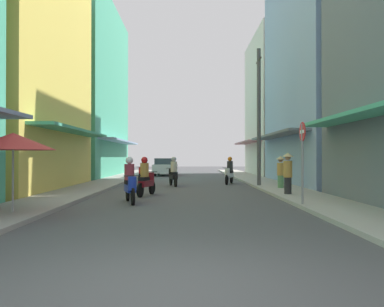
# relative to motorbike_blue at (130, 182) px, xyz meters

# --- Properties ---
(ground_plane) EXTENTS (84.07, 84.07, 0.00)m
(ground_plane) POSITION_rel_motorbike_blue_xyz_m (1.80, 6.72, -0.70)
(ground_plane) COLOR #4C4C4F
(sidewalk_left) EXTENTS (2.10, 46.21, 0.12)m
(sidewalk_left) POSITION_rel_motorbike_blue_xyz_m (-2.83, 6.72, -0.64)
(sidewalk_left) COLOR #9E9991
(sidewalk_left) RESTS_ON ground
(sidewalk_right) EXTENTS (2.10, 46.21, 0.12)m
(sidewalk_right) POSITION_rel_motorbike_blue_xyz_m (6.42, 6.72, -0.64)
(sidewalk_right) COLOR #ADA89E
(sidewalk_right) RESTS_ON ground
(building_left_mid) EXTENTS (7.05, 9.77, 11.26)m
(building_left_mid) POSITION_rel_motorbike_blue_xyz_m (-6.87, 5.08, 4.92)
(building_left_mid) COLOR #EFD159
(building_left_mid) RESTS_ON ground
(building_left_far) EXTENTS (7.05, 13.03, 13.64)m
(building_left_far) POSITION_rel_motorbike_blue_xyz_m (-6.87, 17.47, 6.11)
(building_left_far) COLOR #4CB28C
(building_left_far) RESTS_ON ground
(building_right_mid) EXTENTS (7.05, 10.83, 17.06)m
(building_right_mid) POSITION_rel_motorbike_blue_xyz_m (10.47, 8.62, 7.82)
(building_right_mid) COLOR #8CA5CC
(building_right_mid) RESTS_ON ground
(building_right_far) EXTENTS (7.05, 9.18, 11.74)m
(building_right_far) POSITION_rel_motorbike_blue_xyz_m (10.46, 19.14, 5.16)
(building_right_far) COLOR silver
(building_right_far) RESTS_ON ground
(motorbike_blue) EXTENTS (0.71, 1.76, 1.58)m
(motorbike_blue) POSITION_rel_motorbike_blue_xyz_m (0.00, 0.00, 0.00)
(motorbike_blue) COLOR black
(motorbike_blue) RESTS_ON ground
(motorbike_black) EXTENTS (0.66, 1.78, 1.58)m
(motorbike_black) POSITION_rel_motorbike_blue_xyz_m (1.18, 7.41, 0.00)
(motorbike_black) COLOR black
(motorbike_black) RESTS_ON ground
(motorbike_red) EXTENTS (0.62, 1.79, 1.58)m
(motorbike_red) POSITION_rel_motorbike_blue_xyz_m (-0.80, 10.80, 0.00)
(motorbike_red) COLOR black
(motorbike_red) RESTS_ON ground
(motorbike_maroon) EXTENTS (0.70, 1.76, 1.58)m
(motorbike_maroon) POSITION_rel_motorbike_blue_xyz_m (0.29, 2.35, 0.00)
(motorbike_maroon) COLOR black
(motorbike_maroon) RESTS_ON ground
(motorbike_white) EXTENTS (0.75, 1.74, 1.58)m
(motorbike_white) POSITION_rel_motorbike_blue_xyz_m (4.37, 8.98, 0.00)
(motorbike_white) COLOR black
(motorbike_white) RESTS_ON ground
(parked_car) EXTENTS (1.92, 4.17, 1.45)m
(parked_car) POSITION_rel_motorbike_blue_xyz_m (0.07, 19.09, 0.04)
(parked_car) COLOR silver
(parked_car) RESTS_ON ground
(pedestrian_midway) EXTENTS (0.44, 0.44, 1.61)m
(pedestrian_midway) POSITION_rel_motorbike_blue_xyz_m (6.33, 4.80, 0.21)
(pedestrian_midway) COLOR #598C59
(pedestrian_midway) RESTS_ON ground
(pedestrian_foreground) EXTENTS (0.44, 0.44, 1.74)m
(pedestrian_foreground) POSITION_rel_motorbike_blue_xyz_m (5.90, 1.87, 0.27)
(pedestrian_foreground) COLOR #262628
(pedestrian_foreground) RESTS_ON ground
(vendor_umbrella) EXTENTS (2.18, 2.18, 2.21)m
(vendor_umbrella) POSITION_rel_motorbike_blue_xyz_m (-2.63, -2.96, 1.28)
(vendor_umbrella) COLOR #99999E
(vendor_umbrella) RESTS_ON ground
(utility_pole) EXTENTS (0.20, 1.20, 7.13)m
(utility_pole) POSITION_rel_motorbike_blue_xyz_m (5.62, 6.45, 2.94)
(utility_pole) COLOR #4C4C4F
(utility_pole) RESTS_ON ground
(street_sign_no_entry) EXTENTS (0.07, 0.60, 2.65)m
(street_sign_no_entry) POSITION_rel_motorbike_blue_xyz_m (5.52, -1.30, 1.01)
(street_sign_no_entry) COLOR gray
(street_sign_no_entry) RESTS_ON ground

